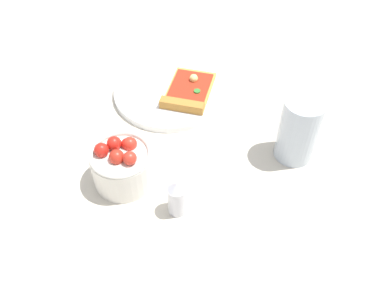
# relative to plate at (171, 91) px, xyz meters

# --- Properties ---
(ground_plane) EXTENTS (2.40, 2.40, 0.00)m
(ground_plane) POSITION_rel_plate_xyz_m (-0.04, 0.03, -0.01)
(ground_plane) COLOR beige
(ground_plane) RESTS_ON ground
(plate) EXTENTS (0.24, 0.24, 0.01)m
(plate) POSITION_rel_plate_xyz_m (0.00, 0.00, 0.00)
(plate) COLOR white
(plate) RESTS_ON ground_plane
(pizza_slice_main) EXTENTS (0.14, 0.16, 0.02)m
(pizza_slice_main) POSITION_rel_plate_xyz_m (-0.03, 0.03, 0.01)
(pizza_slice_main) COLOR gold
(pizza_slice_main) RESTS_ON plate
(salad_bowl) EXTENTS (0.11, 0.11, 0.09)m
(salad_bowl) POSITION_rel_plate_xyz_m (0.11, 0.22, 0.03)
(salad_bowl) COLOR white
(salad_bowl) RESTS_ON ground_plane
(soda_glass) EXTENTS (0.07, 0.07, 0.13)m
(soda_glass) POSITION_rel_plate_xyz_m (-0.20, 0.21, 0.05)
(soda_glass) COLOR silver
(soda_glass) RESTS_ON ground_plane
(pepper_shaker) EXTENTS (0.03, 0.03, 0.07)m
(pepper_shaker) POSITION_rel_plate_xyz_m (0.03, 0.30, 0.03)
(pepper_shaker) COLOR silver
(pepper_shaker) RESTS_ON ground_plane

